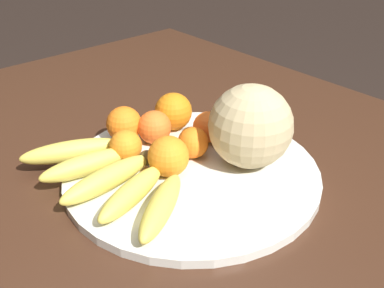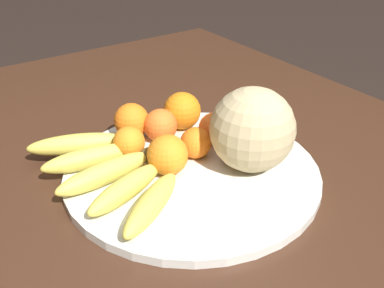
% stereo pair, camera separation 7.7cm
% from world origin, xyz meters
% --- Properties ---
extents(kitchen_table, '(1.55, 1.13, 0.76)m').
position_xyz_m(kitchen_table, '(0.00, 0.00, 0.68)').
color(kitchen_table, '#3D2316').
rests_on(kitchen_table, ground_plane).
extents(fruit_bowl, '(0.45, 0.45, 0.02)m').
position_xyz_m(fruit_bowl, '(0.02, -0.01, 0.77)').
color(fruit_bowl, silver).
rests_on(fruit_bowl, kitchen_table).
extents(melon, '(0.15, 0.15, 0.15)m').
position_xyz_m(melon, '(-0.03, -0.10, 0.85)').
color(melon, tan).
rests_on(melon, fruit_bowl).
extents(banana_bunch, '(0.34, 0.19, 0.04)m').
position_xyz_m(banana_bunch, '(0.07, 0.13, 0.80)').
color(banana_bunch, '#473819').
rests_on(banana_bunch, fruit_bowl).
extents(orange_front_left, '(0.06, 0.06, 0.06)m').
position_xyz_m(orange_front_left, '(0.05, -0.04, 0.81)').
color(orange_front_left, orange).
rests_on(orange_front_left, fruit_bowl).
extents(orange_front_right, '(0.06, 0.06, 0.06)m').
position_xyz_m(orange_front_right, '(0.14, -0.01, 0.81)').
color(orange_front_right, orange).
rests_on(orange_front_right, fruit_bowl).
extents(orange_mid_center, '(0.07, 0.07, 0.07)m').
position_xyz_m(orange_mid_center, '(0.18, 0.02, 0.81)').
color(orange_mid_center, orange).
rests_on(orange_mid_center, fruit_bowl).
extents(orange_back_left, '(0.08, 0.08, 0.08)m').
position_xyz_m(orange_back_left, '(0.16, -0.08, 0.82)').
color(orange_back_left, orange).
rests_on(orange_back_left, fruit_bowl).
extents(orange_back_right, '(0.07, 0.07, 0.07)m').
position_xyz_m(orange_back_right, '(0.03, 0.03, 0.81)').
color(orange_back_right, orange).
rests_on(orange_back_right, fruit_bowl).
extents(orange_top_small, '(0.06, 0.06, 0.06)m').
position_xyz_m(orange_top_small, '(0.07, -0.10, 0.81)').
color(orange_top_small, orange).
rests_on(orange_top_small, fruit_bowl).
extents(orange_side_extra, '(0.06, 0.06, 0.06)m').
position_xyz_m(orange_side_extra, '(0.12, 0.06, 0.81)').
color(orange_side_extra, orange).
rests_on(orange_side_extra, fruit_bowl).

